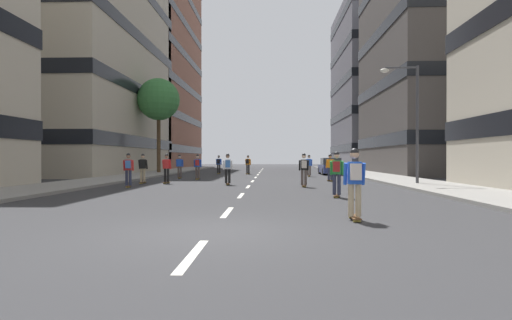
{
  "coord_description": "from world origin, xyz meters",
  "views": [
    {
      "loc": [
        1.25,
        -8.29,
        1.54
      ],
      "look_at": [
        0.0,
        23.79,
        1.36
      ],
      "focal_mm": 28.23,
      "sensor_mm": 36.0,
      "label": 1
    }
  ],
  "objects_px": {
    "skater_2": "(355,179)",
    "parked_car_near": "(330,167)",
    "skater_0": "(128,168)",
    "skater_5": "(198,165)",
    "skater_8": "(330,166)",
    "skater_11": "(180,165)",
    "skater_10": "(309,165)",
    "skater_1": "(228,167)",
    "skater_3": "(143,167)",
    "skater_7": "(248,163)",
    "streetlamp_right": "(411,111)",
    "skater_4": "(219,163)",
    "skater_12": "(337,171)",
    "skater_9": "(167,167)",
    "street_tree_near": "(159,100)",
    "skater_6": "(304,168)"
  },
  "relations": [
    {
      "from": "skater_0",
      "to": "parked_car_near",
      "type": "bearing_deg",
      "value": 51.93
    },
    {
      "from": "skater_0",
      "to": "skater_10",
      "type": "height_order",
      "value": "same"
    },
    {
      "from": "skater_0",
      "to": "skater_8",
      "type": "height_order",
      "value": "same"
    },
    {
      "from": "skater_1",
      "to": "skater_8",
      "type": "bearing_deg",
      "value": 29.38
    },
    {
      "from": "skater_2",
      "to": "parked_car_near",
      "type": "bearing_deg",
      "value": 82.96
    },
    {
      "from": "street_tree_near",
      "to": "streetlamp_right",
      "type": "bearing_deg",
      "value": -40.53
    },
    {
      "from": "skater_8",
      "to": "skater_0",
      "type": "bearing_deg",
      "value": -153.2
    },
    {
      "from": "skater_11",
      "to": "street_tree_near",
      "type": "bearing_deg",
      "value": 114.88
    },
    {
      "from": "skater_0",
      "to": "skater_10",
      "type": "bearing_deg",
      "value": 49.77
    },
    {
      "from": "streetlamp_right",
      "to": "skater_10",
      "type": "bearing_deg",
      "value": 114.1
    },
    {
      "from": "skater_6",
      "to": "skater_9",
      "type": "height_order",
      "value": "same"
    },
    {
      "from": "skater_3",
      "to": "skater_12",
      "type": "relative_size",
      "value": 1.0
    },
    {
      "from": "skater_3",
      "to": "skater_4",
      "type": "relative_size",
      "value": 1.0
    },
    {
      "from": "streetlamp_right",
      "to": "skater_11",
      "type": "distance_m",
      "value": 16.54
    },
    {
      "from": "skater_9",
      "to": "skater_12",
      "type": "xyz_separation_m",
      "value": [
        8.82,
        -8.08,
        0.03
      ]
    },
    {
      "from": "skater_5",
      "to": "parked_car_near",
      "type": "bearing_deg",
      "value": 39.48
    },
    {
      "from": "skater_9",
      "to": "skater_5",
      "type": "bearing_deg",
      "value": 76.52
    },
    {
      "from": "skater_2",
      "to": "skater_8",
      "type": "bearing_deg",
      "value": 83.86
    },
    {
      "from": "skater_8",
      "to": "street_tree_near",
      "type": "bearing_deg",
      "value": 140.21
    },
    {
      "from": "parked_car_near",
      "to": "skater_5",
      "type": "distance_m",
      "value": 13.75
    },
    {
      "from": "parked_car_near",
      "to": "skater_12",
      "type": "bearing_deg",
      "value": -97.64
    },
    {
      "from": "skater_2",
      "to": "skater_7",
      "type": "height_order",
      "value": "same"
    },
    {
      "from": "skater_8",
      "to": "skater_11",
      "type": "relative_size",
      "value": 1.0
    },
    {
      "from": "skater_1",
      "to": "skater_5",
      "type": "bearing_deg",
      "value": 116.53
    },
    {
      "from": "skater_2",
      "to": "skater_10",
      "type": "bearing_deg",
      "value": 87.49
    },
    {
      "from": "skater_5",
      "to": "skater_12",
      "type": "bearing_deg",
      "value": -58.1
    },
    {
      "from": "skater_6",
      "to": "skater_10",
      "type": "bearing_deg",
      "value": 83.44
    },
    {
      "from": "street_tree_near",
      "to": "skater_9",
      "type": "relative_size",
      "value": 5.11
    },
    {
      "from": "skater_1",
      "to": "skater_4",
      "type": "distance_m",
      "value": 15.76
    },
    {
      "from": "skater_4",
      "to": "skater_9",
      "type": "distance_m",
      "value": 14.51
    },
    {
      "from": "parked_car_near",
      "to": "street_tree_near",
      "type": "height_order",
      "value": "street_tree_near"
    },
    {
      "from": "skater_3",
      "to": "skater_11",
      "type": "bearing_deg",
      "value": 82.32
    },
    {
      "from": "street_tree_near",
      "to": "streetlamp_right",
      "type": "xyz_separation_m",
      "value": [
        18.65,
        -15.95,
        -3.02
      ]
    },
    {
      "from": "skater_8",
      "to": "skater_9",
      "type": "xyz_separation_m",
      "value": [
        -10.09,
        -2.45,
        0.0
      ]
    },
    {
      "from": "skater_1",
      "to": "skater_3",
      "type": "xyz_separation_m",
      "value": [
        -5.19,
        0.96,
        -0.03
      ]
    },
    {
      "from": "skater_8",
      "to": "skater_10",
      "type": "relative_size",
      "value": 1.0
    },
    {
      "from": "skater_2",
      "to": "skater_3",
      "type": "distance_m",
      "value": 16.82
    },
    {
      "from": "skater_0",
      "to": "skater_1",
      "type": "distance_m",
      "value": 5.39
    },
    {
      "from": "skater_0",
      "to": "skater_12",
      "type": "distance_m",
      "value": 11.09
    },
    {
      "from": "skater_11",
      "to": "skater_10",
      "type": "bearing_deg",
      "value": 18.1
    },
    {
      "from": "skater_4",
      "to": "skater_12",
      "type": "distance_m",
      "value": 23.78
    },
    {
      "from": "skater_0",
      "to": "skater_9",
      "type": "relative_size",
      "value": 1.0
    },
    {
      "from": "skater_5",
      "to": "skater_8",
      "type": "height_order",
      "value": "same"
    },
    {
      "from": "skater_1",
      "to": "skater_9",
      "type": "height_order",
      "value": "same"
    },
    {
      "from": "skater_1",
      "to": "skater_10",
      "type": "xyz_separation_m",
      "value": [
        5.55,
        10.27,
        -0.03
      ]
    },
    {
      "from": "skater_8",
      "to": "skater_1",
      "type": "bearing_deg",
      "value": -150.62
    },
    {
      "from": "skater_3",
      "to": "skater_11",
      "type": "distance_m",
      "value": 6.13
    },
    {
      "from": "skater_7",
      "to": "skater_11",
      "type": "bearing_deg",
      "value": -120.7
    },
    {
      "from": "skater_0",
      "to": "skater_5",
      "type": "bearing_deg",
      "value": 73.85
    },
    {
      "from": "skater_5",
      "to": "street_tree_near",
      "type": "bearing_deg",
      "value": 118.94
    }
  ]
}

